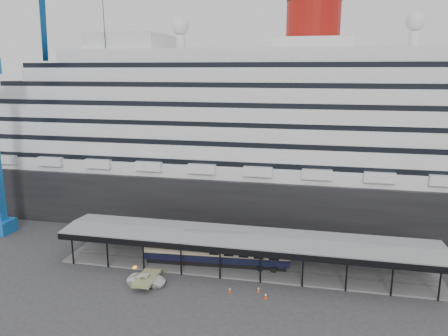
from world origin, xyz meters
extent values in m
plane|color=#323234|center=(0.00, 0.00, 0.00)|extent=(200.00, 200.00, 0.00)
cube|color=black|center=(0.00, 32.00, 5.00)|extent=(130.00, 30.00, 10.00)
cylinder|color=#9C120C|center=(8.00, 32.00, 37.40)|extent=(10.00, 10.00, 9.00)
sphere|color=silver|center=(-18.00, 32.00, 37.70)|extent=(3.60, 3.60, 3.60)
sphere|color=silver|center=(26.00, 32.00, 37.70)|extent=(3.60, 3.60, 3.60)
cube|color=slate|center=(0.00, 5.00, 0.12)|extent=(56.00, 8.00, 0.24)
cube|color=slate|center=(0.00, 4.28, 0.28)|extent=(54.00, 0.08, 0.10)
cube|color=slate|center=(0.00, 5.72, 0.28)|extent=(54.00, 0.08, 0.10)
cube|color=black|center=(0.00, 0.50, 4.45)|extent=(56.00, 0.18, 0.90)
cube|color=black|center=(0.00, 9.50, 4.45)|extent=(56.00, 0.18, 0.90)
cube|color=slate|center=(0.00, 5.00, 5.18)|extent=(56.00, 9.00, 0.24)
cube|color=blue|center=(-46.00, 10.00, 1.20)|extent=(4.00, 4.00, 2.40)
cube|color=blue|center=(-37.61, 15.88, 39.20)|extent=(12.92, 17.86, 16.80)
cylinder|color=black|center=(-29.22, 21.75, 23.60)|extent=(0.12, 0.12, 47.21)
imported|color=white|center=(-12.41, -2.97, 0.74)|extent=(5.37, 2.59, 1.47)
cube|color=black|center=(-4.40, 5.00, 0.59)|extent=(21.31, 3.86, 0.71)
cube|color=black|center=(-4.40, 5.00, 1.50)|extent=(22.35, 4.34, 1.11)
cube|color=#CBB992|center=(-4.40, 5.00, 2.71)|extent=(22.35, 4.38, 1.31)
cube|color=black|center=(-4.40, 5.00, 3.57)|extent=(22.35, 4.34, 0.40)
cube|color=#D24E0B|center=(-0.74, -2.61, 0.02)|extent=(0.47, 0.47, 0.03)
cone|color=#D24E0B|center=(-0.74, -2.61, 0.39)|extent=(0.40, 0.40, 0.74)
cylinder|color=white|center=(-0.74, -2.61, 0.46)|extent=(0.23, 0.23, 0.14)
cube|color=#E3460C|center=(4.15, -3.27, 0.02)|extent=(0.57, 0.57, 0.03)
cone|color=#E3460C|center=(4.15, -3.27, 0.43)|extent=(0.48, 0.48, 0.81)
cylinder|color=white|center=(4.15, -3.27, 0.51)|extent=(0.26, 0.26, 0.16)
cube|color=#E64E0C|center=(3.02, -1.72, 0.02)|extent=(0.46, 0.46, 0.03)
cone|color=#E64E0C|center=(3.02, -1.72, 0.39)|extent=(0.38, 0.38, 0.75)
cylinder|color=white|center=(3.02, -1.72, 0.47)|extent=(0.24, 0.24, 0.14)
camera|label=1|loc=(9.83, -54.97, 29.14)|focal=35.00mm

